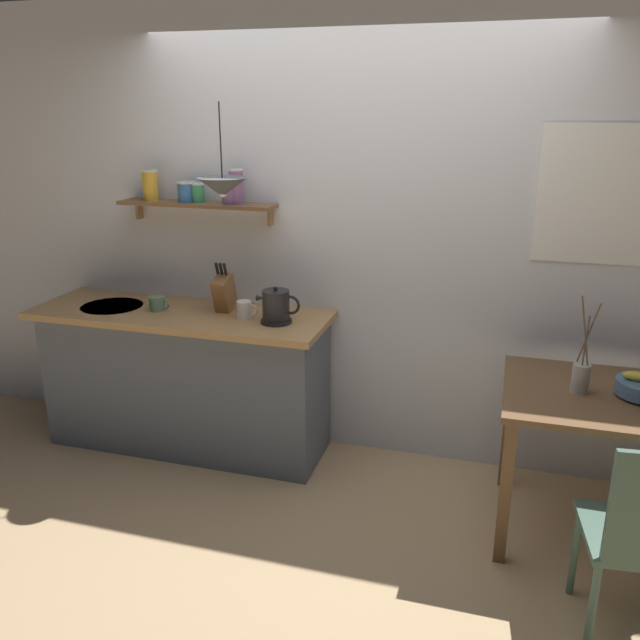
{
  "coord_description": "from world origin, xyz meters",
  "views": [
    {
      "loc": [
        0.89,
        -3.1,
        2.09
      ],
      "look_at": [
        -0.1,
        0.25,
        0.95
      ],
      "focal_mm": 36.88,
      "sensor_mm": 36.0,
      "label": 1
    }
  ],
  "objects_px": {
    "electric_kettle": "(276,307)",
    "coffee_mug_by_sink": "(157,303)",
    "knife_block": "(224,292)",
    "coffee_mug_spare": "(245,310)",
    "pendant_lamp": "(223,187)",
    "twig_vase": "(581,376)",
    "dining_table": "(604,418)"
  },
  "relations": [
    {
      "from": "coffee_mug_spare",
      "to": "pendant_lamp",
      "type": "height_order",
      "value": "pendant_lamp"
    },
    {
      "from": "knife_block",
      "to": "electric_kettle",
      "type": "bearing_deg",
      "value": -16.47
    },
    {
      "from": "electric_kettle",
      "to": "dining_table",
      "type": "bearing_deg",
      "value": -6.87
    },
    {
      "from": "dining_table",
      "to": "coffee_mug_spare",
      "type": "xyz_separation_m",
      "value": [
        -1.96,
        0.24,
        0.31
      ]
    },
    {
      "from": "coffee_mug_spare",
      "to": "electric_kettle",
      "type": "bearing_deg",
      "value": -7.63
    },
    {
      "from": "dining_table",
      "to": "knife_block",
      "type": "bearing_deg",
      "value": 171.4
    },
    {
      "from": "dining_table",
      "to": "knife_block",
      "type": "height_order",
      "value": "knife_block"
    },
    {
      "from": "knife_block",
      "to": "coffee_mug_by_sink",
      "type": "height_order",
      "value": "knife_block"
    },
    {
      "from": "dining_table",
      "to": "pendant_lamp",
      "type": "distance_m",
      "value": 2.27
    },
    {
      "from": "coffee_mug_spare",
      "to": "pendant_lamp",
      "type": "distance_m",
      "value": 0.72
    },
    {
      "from": "twig_vase",
      "to": "coffee_mug_by_sink",
      "type": "relative_size",
      "value": 3.6
    },
    {
      "from": "twig_vase",
      "to": "dining_table",
      "type": "bearing_deg",
      "value": 3.84
    },
    {
      "from": "coffee_mug_spare",
      "to": "twig_vase",
      "type": "bearing_deg",
      "value": -7.7
    },
    {
      "from": "twig_vase",
      "to": "knife_block",
      "type": "xyz_separation_m",
      "value": [
        -2.0,
        0.33,
        0.17
      ]
    },
    {
      "from": "twig_vase",
      "to": "coffee_mug_spare",
      "type": "height_order",
      "value": "twig_vase"
    },
    {
      "from": "electric_kettle",
      "to": "coffee_mug_spare",
      "type": "height_order",
      "value": "electric_kettle"
    },
    {
      "from": "electric_kettle",
      "to": "knife_block",
      "type": "relative_size",
      "value": 0.84
    },
    {
      "from": "electric_kettle",
      "to": "pendant_lamp",
      "type": "height_order",
      "value": "pendant_lamp"
    },
    {
      "from": "electric_kettle",
      "to": "coffee_mug_by_sink",
      "type": "distance_m",
      "value": 0.78
    },
    {
      "from": "electric_kettle",
      "to": "coffee_mug_by_sink",
      "type": "bearing_deg",
      "value": 178.65
    },
    {
      "from": "knife_block",
      "to": "pendant_lamp",
      "type": "xyz_separation_m",
      "value": [
        0.1,
        -0.18,
        0.64
      ]
    },
    {
      "from": "electric_kettle",
      "to": "knife_block",
      "type": "height_order",
      "value": "knife_block"
    },
    {
      "from": "knife_block",
      "to": "dining_table",
      "type": "bearing_deg",
      "value": -8.6
    },
    {
      "from": "knife_block",
      "to": "coffee_mug_by_sink",
      "type": "bearing_deg",
      "value": -167.06
    },
    {
      "from": "knife_block",
      "to": "pendant_lamp",
      "type": "distance_m",
      "value": 0.68
    },
    {
      "from": "electric_kettle",
      "to": "coffee_mug_spare",
      "type": "bearing_deg",
      "value": 172.37
    },
    {
      "from": "electric_kettle",
      "to": "coffee_mug_spare",
      "type": "xyz_separation_m",
      "value": [
        -0.21,
        0.03,
        -0.04
      ]
    },
    {
      "from": "coffee_mug_spare",
      "to": "dining_table",
      "type": "bearing_deg",
      "value": -6.95
    },
    {
      "from": "twig_vase",
      "to": "pendant_lamp",
      "type": "distance_m",
      "value": 2.07
    },
    {
      "from": "coffee_mug_by_sink",
      "to": "electric_kettle",
      "type": "bearing_deg",
      "value": -1.35
    },
    {
      "from": "electric_kettle",
      "to": "coffee_mug_by_sink",
      "type": "xyz_separation_m",
      "value": [
        -0.77,
        0.02,
        -0.05
      ]
    },
    {
      "from": "dining_table",
      "to": "coffee_mug_spare",
      "type": "bearing_deg",
      "value": 173.05
    }
  ]
}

